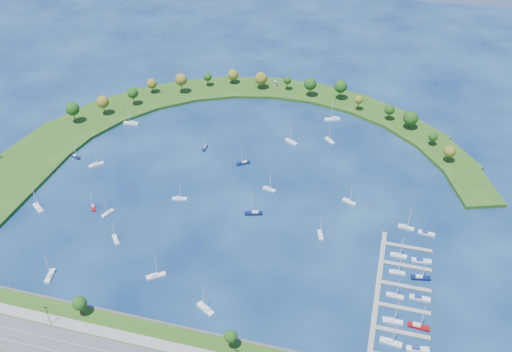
% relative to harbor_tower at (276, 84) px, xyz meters
% --- Properties ---
extents(ground, '(700.00, 700.00, 0.00)m').
position_rel_harbor_tower_xyz_m(ground, '(11.10, -119.32, -4.13)').
color(ground, '#081846').
rests_on(ground, ground).
extents(breakwater, '(286.74, 247.64, 2.00)m').
position_rel_harbor_tower_xyz_m(breakwater, '(-35.23, -70.60, -3.15)').
color(breakwater, '#265015').
rests_on(breakwater, ground).
extents(breakwater_trees, '(240.22, 89.88, 14.73)m').
position_rel_harbor_tower_xyz_m(breakwater_trees, '(-4.90, -31.99, 6.38)').
color(breakwater_trees, '#382314').
rests_on(breakwater_trees, breakwater).
extents(harbor_tower, '(2.60, 2.60, 4.16)m').
position_rel_harbor_tower_xyz_m(harbor_tower, '(0.00, 0.00, 0.00)').
color(harbor_tower, gray).
rests_on(harbor_tower, breakwater).
extents(dock_system, '(24.28, 82.00, 1.60)m').
position_rel_harbor_tower_xyz_m(dock_system, '(96.39, -180.32, -3.78)').
color(dock_system, gray).
rests_on(dock_system, ground).
extents(moored_boat_0, '(7.71, 4.04, 10.92)m').
position_rel_harbor_tower_xyz_m(moored_boat_0, '(25.08, -119.76, -3.26)').
color(moored_boat_0, white).
rests_on(moored_boat_0, ground).
extents(moored_boat_1, '(7.83, 5.13, 11.22)m').
position_rel_harbor_tower_xyz_m(moored_boat_1, '(68.76, -119.50, -3.25)').
color(moored_boat_1, white).
rests_on(moored_boat_1, ground).
extents(moored_boat_2, '(8.63, 7.07, 12.95)m').
position_rel_harbor_tower_xyz_m(moored_boat_2, '(-8.71, -196.85, -3.20)').
color(moored_boat_2, white).
rests_on(moored_boat_2, ground).
extents(moored_boat_3, '(7.27, 7.33, 11.86)m').
position_rel_harbor_tower_xyz_m(moored_boat_3, '(49.15, -61.09, -3.23)').
color(moored_boat_3, white).
rests_on(moored_boat_3, ground).
extents(moored_boat_4, '(8.93, 7.51, 13.50)m').
position_rel_harbor_tower_xyz_m(moored_boat_4, '(-87.80, -167.31, -3.18)').
color(moored_boat_4, white).
rests_on(moored_boat_4, ground).
extents(moored_boat_5, '(4.09, 8.91, 12.64)m').
position_rel_harbor_tower_xyz_m(moored_boat_5, '(-54.95, -209.41, -3.21)').
color(moored_boat_5, white).
rests_on(moored_boat_5, ground).
extents(moored_boat_6, '(5.32, 6.40, 9.64)m').
position_rel_harbor_tower_xyz_m(moored_boat_6, '(-60.34, -159.20, -3.29)').
color(moored_boat_6, maroon).
rests_on(moored_boat_6, ground).
extents(moored_boat_7, '(4.48, 7.61, 10.80)m').
position_rel_harbor_tower_xyz_m(moored_boat_7, '(-50.73, -161.52, -3.26)').
color(moored_boat_7, white).
rests_on(moored_boat_7, ground).
extents(moored_boat_8, '(8.22, 4.05, 11.64)m').
position_rel_harbor_tower_xyz_m(moored_boat_8, '(-19.28, -140.56, -3.24)').
color(moored_boat_8, white).
rests_on(moored_boat_8, ground).
extents(moored_boat_9, '(7.23, 4.69, 10.35)m').
position_rel_harbor_tower_xyz_m(moored_boat_9, '(-93.96, -118.36, -3.27)').
color(moored_boat_9, '#0A133F').
rests_on(moored_boat_9, ground).
extents(moored_boat_10, '(2.08, 6.52, 9.48)m').
position_rel_harbor_tower_xyz_m(moored_boat_10, '(-22.83, -89.30, -3.29)').
color(moored_boat_10, '#0A133F').
rests_on(moored_boat_10, ground).
extents(moored_boat_11, '(6.43, 7.06, 11.00)m').
position_rel_harbor_tower_xyz_m(moored_boat_11, '(-37.48, -179.11, -3.26)').
color(moored_boat_11, white).
rests_on(moored_boat_11, ground).
extents(moored_boat_12, '(9.15, 6.91, 13.44)m').
position_rel_harbor_tower_xyz_m(moored_boat_12, '(19.49, -209.37, -3.18)').
color(moored_boat_12, white).
rests_on(moored_boat_12, ground).
extents(moored_boat_13, '(7.63, 8.02, 12.72)m').
position_rel_harbor_tower_xyz_m(moored_boat_13, '(-77.99, -122.89, -3.21)').
color(moored_boat_13, white).
rests_on(moored_boat_13, ground).
extents(moored_boat_14, '(7.85, 6.47, 11.80)m').
position_rel_harbor_tower_xyz_m(moored_boat_14, '(4.27, -98.91, -3.23)').
color(moored_boat_14, '#0A133F').
rests_on(moored_boat_14, ground).
extents(moored_boat_15, '(10.49, 6.55, 14.96)m').
position_rel_harbor_tower_xyz_m(moored_boat_15, '(46.80, -34.23, -3.13)').
color(moored_boat_15, white).
rests_on(moored_boat_15, ground).
extents(moored_boat_16, '(10.15, 3.59, 14.64)m').
position_rel_harbor_tower_xyz_m(moored_boat_16, '(-79.00, -73.65, -3.14)').
color(moored_boat_16, white).
rests_on(moored_boat_16, ground).
extents(moored_boat_17, '(8.89, 6.80, 13.10)m').
position_rel_harbor_tower_xyz_m(moored_boat_17, '(26.44, -68.88, -3.20)').
color(moored_boat_17, white).
rests_on(moored_boat_17, ground).
extents(moored_boat_18, '(9.48, 5.12, 13.43)m').
position_rel_harbor_tower_xyz_m(moored_boat_18, '(22.33, -142.20, -3.18)').
color(moored_boat_18, '#0A133F').
rests_on(moored_boat_18, ground).
extents(moored_boat_19, '(4.09, 7.64, 10.82)m').
position_rel_harbor_tower_xyz_m(moored_boat_19, '(58.58, -149.89, -3.26)').
color(moored_boat_19, white).
rests_on(moored_boat_19, ground).
extents(docked_boat_0, '(9.08, 3.52, 13.01)m').
position_rel_harbor_tower_xyz_m(docked_boat_0, '(96.60, -206.54, -3.20)').
color(docked_boat_0, white).
rests_on(docked_boat_0, ground).
extents(docked_boat_1, '(9.12, 3.86, 1.80)m').
position_rel_harbor_tower_xyz_m(docked_boat_1, '(107.07, -207.11, -3.47)').
color(docked_boat_1, white).
rests_on(docked_boat_1, ground).
extents(docked_boat_2, '(8.34, 2.34, 12.26)m').
position_rel_harbor_tower_xyz_m(docked_boat_2, '(96.61, -195.35, -3.22)').
color(docked_boat_2, white).
rests_on(docked_boat_2, ground).
extents(docked_boat_3, '(9.05, 3.01, 13.11)m').
position_rel_harbor_tower_xyz_m(docked_boat_3, '(107.10, -195.46, -3.19)').
color(docked_boat_3, maroon).
rests_on(docked_boat_3, ground).
extents(docked_boat_4, '(7.64, 2.66, 11.03)m').
position_rel_harbor_tower_xyz_m(docked_boat_4, '(96.63, -180.88, -3.26)').
color(docked_boat_4, white).
rests_on(docked_boat_4, ground).
extents(docked_boat_5, '(8.87, 2.58, 1.80)m').
position_rel_harbor_tower_xyz_m(docked_boat_5, '(107.07, -179.54, -3.47)').
color(docked_boat_5, white).
rests_on(docked_boat_5, ground).
extents(docked_boat_6, '(7.29, 2.35, 10.58)m').
position_rel_harbor_tower_xyz_m(docked_boat_6, '(96.63, -166.18, -3.27)').
color(docked_boat_6, white).
rests_on(docked_boat_6, ground).
extents(docked_boat_7, '(8.91, 3.83, 12.69)m').
position_rel_harbor_tower_xyz_m(docked_boat_7, '(107.11, -166.98, -3.21)').
color(docked_boat_7, '#0A133F').
rests_on(docked_boat_7, ground).
extents(docked_boat_8, '(7.78, 2.49, 11.31)m').
position_rel_harbor_tower_xyz_m(docked_boat_8, '(96.62, -154.73, -3.25)').
color(docked_boat_8, white).
rests_on(docked_boat_8, ground).
extents(docked_boat_9, '(9.14, 3.30, 1.83)m').
position_rel_harbor_tower_xyz_m(docked_boat_9, '(107.07, -155.60, -3.46)').
color(docked_boat_9, white).
rests_on(docked_boat_9, ground).
extents(docked_boat_10, '(8.27, 3.51, 11.78)m').
position_rel_harbor_tower_xyz_m(docked_boat_10, '(99.02, -133.00, -3.23)').
color(docked_boat_10, white).
rests_on(docked_boat_10, ground).
extents(docked_boat_11, '(8.29, 3.17, 1.65)m').
position_rel_harbor_tower_xyz_m(docked_boat_11, '(108.98, -135.02, -3.53)').
color(docked_boat_11, white).
rests_on(docked_boat_11, ground).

